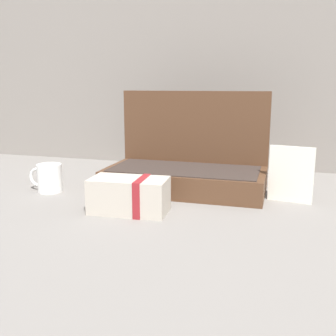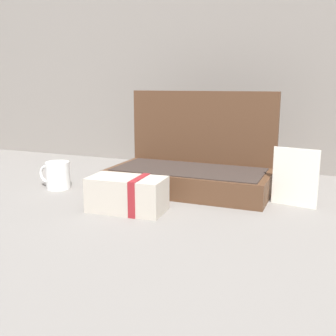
# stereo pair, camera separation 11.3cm
# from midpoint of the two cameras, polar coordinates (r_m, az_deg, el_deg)

# --- Properties ---
(ground_plane) EXTENTS (6.00, 6.00, 0.00)m
(ground_plane) POSITION_cam_midpoint_polar(r_m,az_deg,el_deg) (1.18, -2.97, -4.95)
(ground_plane) COLOR slate
(open_suitcase) EXTENTS (0.51, 0.26, 0.32)m
(open_suitcase) POSITION_cam_midpoint_polar(r_m,az_deg,el_deg) (1.31, 0.33, 0.15)
(open_suitcase) COLOR #4C301E
(open_suitcase) RESTS_ON ground_plane
(cream_toiletry_bag) EXTENTS (0.22, 0.12, 0.10)m
(cream_toiletry_bag) POSITION_cam_midpoint_polar(r_m,az_deg,el_deg) (1.09, -8.40, -3.94)
(cream_toiletry_bag) COLOR #B2A899
(cream_toiletry_bag) RESTS_ON ground_plane
(coffee_mug) EXTENTS (0.11, 0.08, 0.09)m
(coffee_mug) POSITION_cam_midpoint_polar(r_m,az_deg,el_deg) (1.36, -18.99, -1.38)
(coffee_mug) COLOR white
(coffee_mug) RESTS_ON ground_plane
(info_card_left) EXTENTS (0.13, 0.03, 0.17)m
(info_card_left) POSITION_cam_midpoint_polar(r_m,az_deg,el_deg) (1.20, 14.64, -0.94)
(info_card_left) COLOR silver
(info_card_left) RESTS_ON ground_plane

